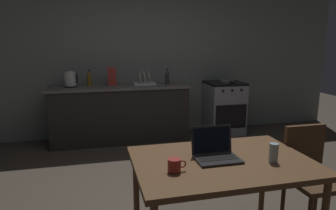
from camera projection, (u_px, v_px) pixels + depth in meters
ground_plane at (187, 200)px, 3.09m from camera, size 12.00×12.00×0.00m
back_wall at (162, 55)px, 5.20m from camera, size 6.40×0.10×2.67m
kitchen_counter at (120, 113)px, 4.87m from camera, size 2.16×0.64×0.89m
stove_oven at (224, 108)px, 5.29m from camera, size 0.60×0.62×0.89m
dining_table at (222, 168)px, 2.26m from camera, size 1.30×0.90×0.72m
chair at (310, 171)px, 2.59m from camera, size 0.40×0.40×0.87m
laptop at (216, 153)px, 2.26m from camera, size 0.32×0.26×0.23m
electric_kettle at (70, 80)px, 4.59m from camera, size 0.20×0.18×0.24m
bottle at (167, 77)px, 4.89m from camera, size 0.06×0.06×0.25m
frying_pan at (227, 81)px, 5.17m from camera, size 0.24×0.41×0.05m
coffee_mug at (175, 165)px, 2.03m from camera, size 0.13×0.09×0.09m
drinking_glass at (274, 153)px, 2.19m from camera, size 0.06×0.06×0.14m
cereal_box at (112, 77)px, 4.75m from camera, size 0.13×0.05×0.28m
dish_rack at (144, 82)px, 4.86m from camera, size 0.34×0.26×0.21m
bottle_b at (89, 78)px, 4.73m from camera, size 0.07×0.07×0.25m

